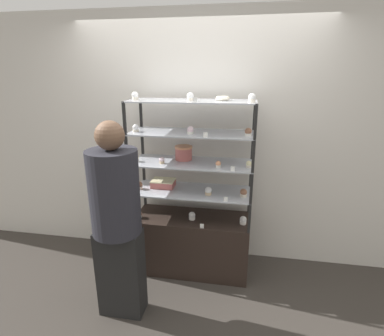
# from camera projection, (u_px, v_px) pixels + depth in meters

# --- Properties ---
(ground_plane) EXTENTS (20.00, 20.00, 0.00)m
(ground_plane) POSITION_uv_depth(u_px,v_px,m) (192.00, 267.00, 3.22)
(ground_plane) COLOR #38332D
(back_wall) EXTENTS (8.00, 0.05, 2.60)m
(back_wall) POSITION_uv_depth(u_px,v_px,m) (198.00, 142.00, 3.17)
(back_wall) COLOR silver
(back_wall) RESTS_ON ground_plane
(display_base) EXTENTS (1.15, 0.46, 0.60)m
(display_base) POSITION_uv_depth(u_px,v_px,m) (192.00, 243.00, 3.13)
(display_base) COLOR black
(display_base) RESTS_ON ground_plane
(display_riser_lower) EXTENTS (1.15, 0.46, 0.29)m
(display_riser_lower) POSITION_uv_depth(u_px,v_px,m) (192.00, 192.00, 2.95)
(display_riser_lower) COLOR black
(display_riser_lower) RESTS_ON display_base
(display_riser_middle) EXTENTS (1.15, 0.46, 0.29)m
(display_riser_middle) POSITION_uv_depth(u_px,v_px,m) (192.00, 164.00, 2.87)
(display_riser_middle) COLOR black
(display_riser_middle) RESTS_ON display_riser_lower
(display_riser_upper) EXTENTS (1.15, 0.46, 0.29)m
(display_riser_upper) POSITION_uv_depth(u_px,v_px,m) (192.00, 134.00, 2.78)
(display_riser_upper) COLOR black
(display_riser_upper) RESTS_ON display_riser_middle
(display_riser_top) EXTENTS (1.15, 0.46, 0.29)m
(display_riser_top) POSITION_uv_depth(u_px,v_px,m) (192.00, 102.00, 2.69)
(display_riser_top) COLOR black
(display_riser_top) RESTS_ON display_riser_upper
(layer_cake_centerpiece) EXTENTS (0.17, 0.17, 0.14)m
(layer_cake_centerpiece) POSITION_uv_depth(u_px,v_px,m) (184.00, 153.00, 2.93)
(layer_cake_centerpiece) COLOR #C66660
(layer_cake_centerpiece) RESTS_ON display_riser_middle
(sheet_cake_frosted) EXTENTS (0.23, 0.18, 0.07)m
(sheet_cake_frosted) POSITION_uv_depth(u_px,v_px,m) (163.00, 183.00, 3.04)
(sheet_cake_frosted) COLOR #C66660
(sheet_cake_frosted) RESTS_ON display_riser_lower
(cupcake_0) EXTENTS (0.07, 0.07, 0.08)m
(cupcake_0) POSITION_uv_depth(u_px,v_px,m) (139.00, 214.00, 3.01)
(cupcake_0) COLOR beige
(cupcake_0) RESTS_ON display_base
(cupcake_1) EXTENTS (0.07, 0.07, 0.08)m
(cupcake_1) POSITION_uv_depth(u_px,v_px,m) (192.00, 216.00, 2.98)
(cupcake_1) COLOR white
(cupcake_1) RESTS_ON display_base
(cupcake_2) EXTENTS (0.07, 0.07, 0.08)m
(cupcake_2) POSITION_uv_depth(u_px,v_px,m) (243.00, 220.00, 2.89)
(cupcake_2) COLOR white
(cupcake_2) RESTS_ON display_base
(price_tag_0) EXTENTS (0.04, 0.00, 0.04)m
(price_tag_0) POSITION_uv_depth(u_px,v_px,m) (202.00, 226.00, 2.81)
(price_tag_0) COLOR white
(price_tag_0) RESTS_ON display_base
(cupcake_3) EXTENTS (0.06, 0.06, 0.08)m
(cupcake_3) POSITION_uv_depth(u_px,v_px,m) (139.00, 185.00, 2.98)
(cupcake_3) COLOR beige
(cupcake_3) RESTS_ON display_riser_lower
(cupcake_4) EXTENTS (0.06, 0.06, 0.08)m
(cupcake_4) POSITION_uv_depth(u_px,v_px,m) (208.00, 191.00, 2.83)
(cupcake_4) COLOR #CCB28C
(cupcake_4) RESTS_ON display_riser_lower
(cupcake_5) EXTENTS (0.06, 0.06, 0.08)m
(cupcake_5) POSITION_uv_depth(u_px,v_px,m) (243.00, 193.00, 2.79)
(cupcake_5) COLOR beige
(cupcake_5) RESTS_ON display_riser_lower
(price_tag_1) EXTENTS (0.04, 0.00, 0.04)m
(price_tag_1) POSITION_uv_depth(u_px,v_px,m) (226.00, 199.00, 2.69)
(price_tag_1) COLOR white
(price_tag_1) RESTS_ON display_riser_lower
(cupcake_6) EXTENTS (0.05, 0.05, 0.06)m
(cupcake_6) POSITION_uv_depth(u_px,v_px,m) (136.00, 159.00, 2.87)
(cupcake_6) COLOR white
(cupcake_6) RESTS_ON display_riser_middle
(cupcake_7) EXTENTS (0.05, 0.05, 0.06)m
(cupcake_7) POSITION_uv_depth(u_px,v_px,m) (162.00, 160.00, 2.81)
(cupcake_7) COLOR #CCB28C
(cupcake_7) RESTS_ON display_riser_middle
(cupcake_8) EXTENTS (0.05, 0.05, 0.06)m
(cupcake_8) POSITION_uv_depth(u_px,v_px,m) (218.00, 164.00, 2.69)
(cupcake_8) COLOR white
(cupcake_8) RESTS_ON display_riser_middle
(cupcake_9) EXTENTS (0.05, 0.05, 0.06)m
(cupcake_9) POSITION_uv_depth(u_px,v_px,m) (249.00, 164.00, 2.69)
(cupcake_9) COLOR beige
(cupcake_9) RESTS_ON display_riser_middle
(price_tag_2) EXTENTS (0.04, 0.00, 0.04)m
(price_tag_2) POSITION_uv_depth(u_px,v_px,m) (233.00, 169.00, 2.59)
(price_tag_2) COLOR white
(price_tag_2) RESTS_ON display_riser_middle
(cupcake_10) EXTENTS (0.06, 0.06, 0.07)m
(cupcake_10) POSITION_uv_depth(u_px,v_px,m) (136.00, 128.00, 2.79)
(cupcake_10) COLOR beige
(cupcake_10) RESTS_ON display_riser_upper
(cupcake_11) EXTENTS (0.06, 0.06, 0.07)m
(cupcake_11) POSITION_uv_depth(u_px,v_px,m) (190.00, 130.00, 2.68)
(cupcake_11) COLOR white
(cupcake_11) RESTS_ON display_riser_upper
(cupcake_12) EXTENTS (0.06, 0.06, 0.07)m
(cupcake_12) POSITION_uv_depth(u_px,v_px,m) (248.00, 132.00, 2.61)
(cupcake_12) COLOR white
(cupcake_12) RESTS_ON display_riser_upper
(price_tag_3) EXTENTS (0.04, 0.00, 0.04)m
(price_tag_3) POSITION_uv_depth(u_px,v_px,m) (206.00, 135.00, 2.54)
(price_tag_3) COLOR white
(price_tag_3) RESTS_ON display_riser_upper
(cupcake_13) EXTENTS (0.06, 0.06, 0.07)m
(cupcake_13) POSITION_uv_depth(u_px,v_px,m) (135.00, 96.00, 2.70)
(cupcake_13) COLOR beige
(cupcake_13) RESTS_ON display_riser_top
(cupcake_14) EXTENTS (0.06, 0.06, 0.07)m
(cupcake_14) POSITION_uv_depth(u_px,v_px,m) (190.00, 97.00, 2.60)
(cupcake_14) COLOR beige
(cupcake_14) RESTS_ON display_riser_top
(cupcake_15) EXTENTS (0.06, 0.06, 0.07)m
(cupcake_15) POSITION_uv_depth(u_px,v_px,m) (252.00, 98.00, 2.48)
(cupcake_15) COLOR beige
(cupcake_15) RESTS_ON display_riser_top
(price_tag_4) EXTENTS (0.04, 0.00, 0.04)m
(price_tag_4) POSITION_uv_depth(u_px,v_px,m) (195.00, 100.00, 2.47)
(price_tag_4) COLOR white
(price_tag_4) RESTS_ON display_riser_top
(donut_glazed) EXTENTS (0.13, 0.13, 0.04)m
(donut_glazed) POSITION_uv_depth(u_px,v_px,m) (223.00, 98.00, 2.66)
(donut_glazed) COLOR #EFE5CC
(donut_glazed) RESTS_ON display_riser_top
(customer_figure) EXTENTS (0.39, 0.39, 1.67)m
(customer_figure) POSITION_uv_depth(u_px,v_px,m) (117.00, 218.00, 2.37)
(customer_figure) COLOR black
(customer_figure) RESTS_ON ground_plane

